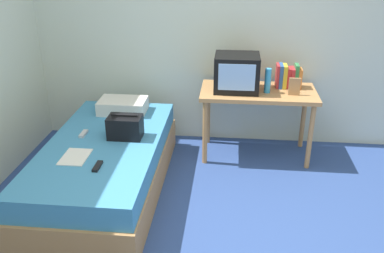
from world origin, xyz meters
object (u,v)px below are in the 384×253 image
Objects in this scene: remote_dark at (98,166)px; remote_silver at (83,134)px; pillow at (123,106)px; water_bottle at (268,81)px; magazine at (75,157)px; bed at (106,166)px; handbag at (125,127)px; picture_frame at (294,87)px; tv at (237,73)px; book_row at (288,77)px; desk at (258,99)px.

remote_dark is 0.65m from remote_silver.
remote_silver is at bearing -111.22° from pillow.
water_bottle is 1.97m from magazine.
handbag reaches higher than bed.
bed is at bearing -152.03° from water_bottle.
bed is 0.36m from remote_silver.
picture_frame is at bearing 23.01° from bed.
pillow is 1.01m from magazine.
tv is 0.92× the size of pillow.
remote_dark is at bearing -138.33° from book_row.
book_row reaches higher than pillow.
pillow is at bearing -174.36° from desk.
pillow is at bearing -173.49° from tv.
pillow is at bearing 94.27° from remote_dark.
handbag is 0.57m from remote_dark.
book_row is (0.22, 0.19, -0.01)m from water_bottle.
desk is at bearing 24.01° from remote_silver.
handbag is (-1.28, -0.67, -0.26)m from water_bottle.
pillow is at bearing 106.42° from handbag.
water_bottle reaches higher than book_row.
book_row is (1.68, 0.96, 0.60)m from bed.
tv is 0.58m from picture_frame.
book_row is at bearing 9.11° from pillow.
remote_silver is at bearing -162.50° from picture_frame.
picture_frame is 0.57× the size of handbag.
book_row is 1.49× the size of picture_frame.
magazine is 0.43m from remote_silver.
remote_dark is at bearing -98.84° from handbag.
picture_frame is (1.72, 0.73, 0.57)m from bed.
tv is (1.15, 0.83, 0.66)m from bed.
remote_silver is (-0.22, -0.58, -0.06)m from pillow.
tv reaches higher than water_bottle.
bed is 2.02m from book_row.
picture_frame reaches higher than magazine.
tv is at bearing -178.80° from desk.
water_bottle is 1.49m from pillow.
picture_frame is 2.03m from remote_dark.
tv is 0.32m from water_bottle.
desk is 1.82m from remote_dark.
tv is 0.55m from book_row.
picture_frame is at bearing 1.13° from pillow.
remote_silver is (-1.68, -0.66, -0.35)m from water_bottle.
bed is 6.67× the size of handbag.
handbag reaches higher than pillow.
water_bottle is at bearing 21.35° from remote_silver.
remote_dark is (-1.37, -1.22, -0.35)m from water_bottle.
book_row is (0.30, 0.13, 0.20)m from desk.
magazine is 2.01× the size of remote_silver.
bed is 1.72× the size of desk.
water_bottle is at bearing 3.15° from pillow.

